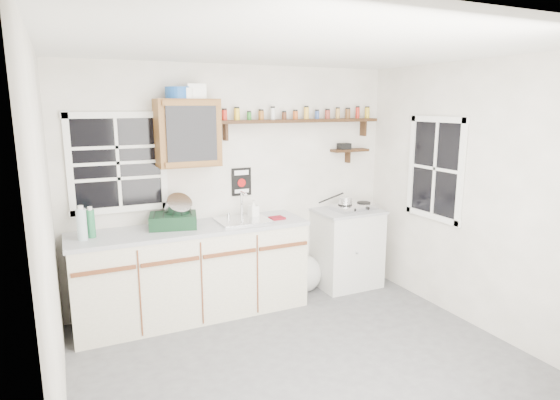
{
  "coord_description": "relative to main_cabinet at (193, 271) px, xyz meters",
  "views": [
    {
      "loc": [
        -1.69,
        -3.08,
        2.1
      ],
      "look_at": [
        0.02,
        0.55,
        1.27
      ],
      "focal_mm": 30.0,
      "sensor_mm": 36.0,
      "label": 1
    }
  ],
  "objects": [
    {
      "name": "warning_sign",
      "position": [
        0.63,
        0.29,
        0.82
      ],
      "size": [
        0.22,
        0.02,
        0.3
      ],
      "color": "black",
      "rests_on": "wall_back"
    },
    {
      "name": "rag",
      "position": [
        0.89,
        -0.07,
        0.47
      ],
      "size": [
        0.16,
        0.14,
        0.02
      ],
      "primitive_type": "cube",
      "rotation": [
        0.0,
        0.0,
        0.06
      ],
      "color": "maroon",
      "rests_on": "main_cabinet"
    },
    {
      "name": "sink",
      "position": [
        0.54,
        0.01,
        0.47
      ],
      "size": [
        0.52,
        0.44,
        0.29
      ],
      "color": "silver",
      "rests_on": "main_cabinet"
    },
    {
      "name": "spice_shelf",
      "position": [
        1.31,
        0.21,
        1.47
      ],
      "size": [
        1.91,
        0.18,
        0.35
      ],
      "color": "black",
      "rests_on": "wall_back"
    },
    {
      "name": "dish_rack",
      "position": [
        -0.15,
        0.06,
        0.57
      ],
      "size": [
        0.51,
        0.43,
        0.33
      ],
      "rotation": [
        0.0,
        0.0,
        -0.24
      ],
      "color": "black",
      "rests_on": "main_cabinet"
    },
    {
      "name": "upper_cabinet",
      "position": [
        0.03,
        0.14,
        1.36
      ],
      "size": [
        0.6,
        0.32,
        0.65
      ],
      "color": "brown",
      "rests_on": "wall_back"
    },
    {
      "name": "hotplate",
      "position": [
        1.91,
        0.01,
        0.48
      ],
      "size": [
        0.54,
        0.32,
        0.07
      ],
      "rotation": [
        0.0,
        0.0,
        0.09
      ],
      "color": "silver",
      "rests_on": "right_cabinet"
    },
    {
      "name": "upper_cabinet_clutter",
      "position": [
        0.02,
        0.14,
        1.75
      ],
      "size": [
        0.38,
        0.24,
        0.14
      ],
      "color": "#174998",
      "rests_on": "upper_cabinet"
    },
    {
      "name": "window_right",
      "position": [
        2.37,
        -0.75,
        0.99
      ],
      "size": [
        0.03,
        0.78,
        1.08
      ],
      "color": "black",
      "rests_on": "wall_back"
    },
    {
      "name": "main_cabinet",
      "position": [
        0.0,
        0.0,
        0.0
      ],
      "size": [
        2.31,
        0.63,
        0.92
      ],
      "color": "beige",
      "rests_on": "floor"
    },
    {
      "name": "soap_bottle",
      "position": [
        0.69,
        0.09,
        0.56
      ],
      "size": [
        0.1,
        0.1,
        0.19
      ],
      "primitive_type": "imported",
      "rotation": [
        0.0,
        0.0,
        0.18
      ],
      "color": "white",
      "rests_on": "main_cabinet"
    },
    {
      "name": "water_bottles",
      "position": [
        -0.95,
        -0.01,
        0.6
      ],
      "size": [
        0.16,
        0.13,
        0.31
      ],
      "color": "#ADC4CB",
      "rests_on": "main_cabinet"
    },
    {
      "name": "room",
      "position": [
        0.58,
        -1.3,
        0.79
      ],
      "size": [
        3.64,
        3.24,
        2.54
      ],
      "color": "#4D4D4F",
      "rests_on": "ground"
    },
    {
      "name": "secondary_shelf",
      "position": [
        1.94,
        0.22,
        1.12
      ],
      "size": [
        0.45,
        0.16,
        0.24
      ],
      "color": "black",
      "rests_on": "wall_back"
    },
    {
      "name": "trash_bag",
      "position": [
        1.31,
        0.09,
        -0.26
      ],
      "size": [
        0.41,
        0.37,
        0.47
      ],
      "color": "beige",
      "rests_on": "floor"
    },
    {
      "name": "right_cabinet",
      "position": [
        1.83,
        0.03,
        -0.01
      ],
      "size": [
        0.73,
        0.57,
        0.91
      ],
      "color": "silver",
      "rests_on": "floor"
    },
    {
      "name": "window_back",
      "position": [
        -0.62,
        0.29,
        1.09
      ],
      "size": [
        0.93,
        0.03,
        0.98
      ],
      "color": "black",
      "rests_on": "wall_back"
    },
    {
      "name": "saucepan",
      "position": [
        1.77,
        0.01,
        0.56
      ],
      "size": [
        0.33,
        0.24,
        0.15
      ],
      "rotation": [
        0.0,
        0.0,
        -0.68
      ],
      "color": "silver",
      "rests_on": "hotplate"
    }
  ]
}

